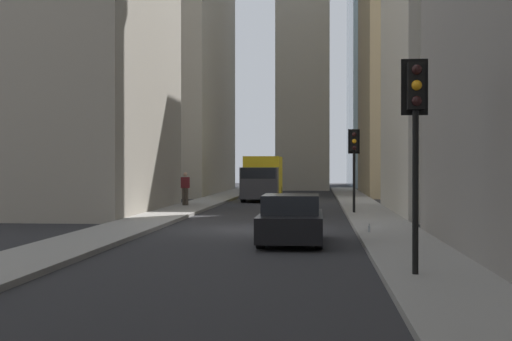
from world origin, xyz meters
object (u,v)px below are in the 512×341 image
delivery_truck (262,178)px  traffic_light_foreground (416,115)px  sedan_black (291,221)px  discarded_bottle (369,229)px  traffic_light_midblock (354,151)px  pedestrian (185,187)px

delivery_truck → traffic_light_foreground: traffic_light_foreground is taller
delivery_truck → sedan_black: delivery_truck is taller
discarded_bottle → delivery_truck: bearing=12.8°
traffic_light_midblock → pedestrian: size_ratio=2.14×
sedan_black → traffic_light_foreground: traffic_light_foreground is taller
sedan_black → traffic_light_foreground: 7.41m
traffic_light_foreground → delivery_truck: bearing=9.8°
traffic_light_foreground → traffic_light_midblock: size_ratio=1.11×
traffic_light_midblock → pedestrian: traffic_light_midblock is taller
sedan_black → traffic_light_foreground: (-6.43, -2.65, 2.55)m
traffic_light_foreground → discarded_bottle: traffic_light_foreground is taller
traffic_light_foreground → traffic_light_midblock: (18.32, 0.27, -0.32)m
pedestrian → discarded_bottle: (-14.76, -8.68, -0.85)m
traffic_light_midblock → pedestrian: 10.28m
sedan_black → discarded_bottle: (2.32, -2.38, -0.42)m
sedan_black → discarded_bottle: size_ratio=15.93×
traffic_light_foreground → pedestrian: size_ratio=2.38×
traffic_light_foreground → discarded_bottle: size_ratio=15.50×
pedestrian → sedan_black: bearing=-159.7°
traffic_light_foreground → pedestrian: traffic_light_foreground is taller
traffic_light_foreground → pedestrian: bearing=20.8°
discarded_bottle → pedestrian: bearing=30.5°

